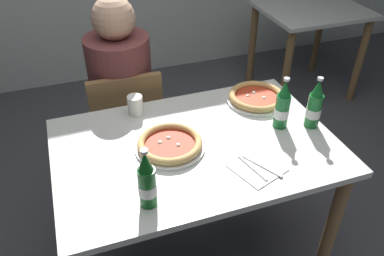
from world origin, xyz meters
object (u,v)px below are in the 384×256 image
(chair_behind_table, at_px, (127,126))
(diner_seated, at_px, (124,106))
(pizza_marinara_far, at_px, (257,97))
(beer_bottle_center, at_px, (147,182))
(pizza_margherita_near, at_px, (170,144))
(napkin_with_cutlery, at_px, (257,167))
(beer_bottle_right, at_px, (315,106))
(dining_table_background, at_px, (309,26))
(dining_table_main, at_px, (196,164))
(beer_bottle_left, at_px, (282,107))
(paper_cup, at_px, (135,105))

(chair_behind_table, bearing_deg, diner_seated, -90.79)
(chair_behind_table, xyz_separation_m, pizza_marinara_far, (0.60, -0.38, 0.29))
(chair_behind_table, distance_m, beer_bottle_center, 0.96)
(pizza_margherita_near, xyz_separation_m, beer_bottle_center, (-0.16, -0.28, 0.08))
(napkin_with_cutlery, bearing_deg, diner_seated, 113.01)
(beer_bottle_right, bearing_deg, pizza_margherita_near, 175.37)
(chair_behind_table, relative_size, pizza_margherita_near, 2.86)
(dining_table_background, bearing_deg, pizza_marinara_far, -133.48)
(diner_seated, xyz_separation_m, beer_bottle_right, (0.74, -0.70, 0.27))
(dining_table_background, bearing_deg, pizza_margherita_near, -139.74)
(diner_seated, distance_m, napkin_with_cutlery, 0.98)
(chair_behind_table, bearing_deg, dining_table_main, 110.18)
(pizza_marinara_far, xyz_separation_m, beer_bottle_left, (0.00, -0.23, 0.08))
(chair_behind_table, bearing_deg, beer_bottle_center, 87.10)
(beer_bottle_center, bearing_deg, pizza_marinara_far, 36.15)
(pizza_margherita_near, relative_size, napkin_with_cutlery, 1.29)
(paper_cup, bearing_deg, pizza_margherita_near, -75.71)
(beer_bottle_left, xyz_separation_m, napkin_with_cutlery, (-0.23, -0.23, -0.10))
(chair_behind_table, xyz_separation_m, dining_table_background, (1.66, 0.73, 0.11))
(beer_bottle_center, height_order, beer_bottle_right, same)
(pizza_marinara_far, bearing_deg, beer_bottle_right, -62.95)
(chair_behind_table, height_order, diner_seated, diner_seated)
(beer_bottle_right, bearing_deg, paper_cup, 153.94)
(chair_behind_table, height_order, napkin_with_cutlery, chair_behind_table)
(diner_seated, relative_size, beer_bottle_left, 4.89)
(pizza_margherita_near, distance_m, beer_bottle_left, 0.53)
(beer_bottle_center, relative_size, napkin_with_cutlery, 1.07)
(diner_seated, distance_m, pizza_margherita_near, 0.68)
(pizza_margherita_near, bearing_deg, diner_seated, 97.44)
(chair_behind_table, relative_size, diner_seated, 0.70)
(dining_table_background, bearing_deg, beer_bottle_right, -123.47)
(dining_table_background, bearing_deg, beer_bottle_center, -137.16)
(napkin_with_cutlery, bearing_deg, pizza_margherita_near, 141.08)
(beer_bottle_left, relative_size, paper_cup, 2.60)
(pizza_marinara_far, height_order, paper_cup, paper_cup)
(dining_table_background, height_order, pizza_margherita_near, pizza_margherita_near)
(dining_table_background, xyz_separation_m, beer_bottle_right, (-0.91, -1.38, 0.26))
(dining_table_main, distance_m, beer_bottle_left, 0.46)
(dining_table_background, height_order, beer_bottle_center, beer_bottle_center)
(diner_seated, distance_m, beer_bottle_left, 0.94)
(beer_bottle_left, height_order, beer_bottle_right, same)
(dining_table_main, height_order, pizza_margherita_near, pizza_margherita_near)
(napkin_with_cutlery, bearing_deg, paper_cup, 124.32)
(dining_table_background, distance_m, beer_bottle_center, 2.38)
(pizza_margherita_near, bearing_deg, chair_behind_table, 98.28)
(pizza_marinara_far, xyz_separation_m, beer_bottle_right, (0.14, -0.27, 0.08))
(napkin_with_cutlery, xyz_separation_m, paper_cup, (-0.37, 0.54, 0.04))
(pizza_marinara_far, bearing_deg, pizza_margherita_near, -157.03)
(dining_table_main, relative_size, diner_seated, 0.99)
(diner_seated, xyz_separation_m, beer_bottle_center, (-0.08, -0.93, 0.27))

